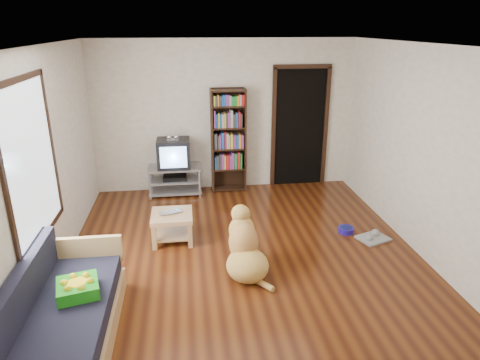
{
  "coord_description": "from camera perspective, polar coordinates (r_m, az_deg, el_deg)",
  "views": [
    {
      "loc": [
        -0.68,
        -4.83,
        2.81
      ],
      "look_at": [
        -0.01,
        0.35,
        0.9
      ],
      "focal_mm": 32.0,
      "sensor_mm": 36.0,
      "label": 1
    }
  ],
  "objects": [
    {
      "name": "ground",
      "position": [
        5.63,
        0.53,
        -9.86
      ],
      "size": [
        5.0,
        5.0,
        0.0
      ],
      "primitive_type": "plane",
      "color": "#54270E",
      "rests_on": "ground"
    },
    {
      "name": "ceiling",
      "position": [
        4.88,
        0.63,
        17.61
      ],
      "size": [
        5.0,
        5.0,
        0.0
      ],
      "primitive_type": "plane",
      "rotation": [
        3.14,
        0.0,
        0.0
      ],
      "color": "white",
      "rests_on": "ground"
    },
    {
      "name": "wall_back",
      "position": [
        7.52,
        -2.1,
        8.48
      ],
      "size": [
        4.5,
        0.0,
        4.5
      ],
      "primitive_type": "plane",
      "rotation": [
        1.57,
        0.0,
        0.0
      ],
      "color": "silver",
      "rests_on": "ground"
    },
    {
      "name": "wall_front",
      "position": [
        2.86,
        7.68,
        -12.01
      ],
      "size": [
        4.5,
        0.0,
        4.5
      ],
      "primitive_type": "plane",
      "rotation": [
        -1.57,
        0.0,
        0.0
      ],
      "color": "silver",
      "rests_on": "ground"
    },
    {
      "name": "wall_left",
      "position": [
        5.3,
        -24.3,
        1.7
      ],
      "size": [
        0.0,
        5.0,
        5.0
      ],
      "primitive_type": "plane",
      "rotation": [
        1.57,
        0.0,
        1.57
      ],
      "color": "silver",
      "rests_on": "ground"
    },
    {
      "name": "wall_right",
      "position": [
        5.85,
        23.01,
        3.5
      ],
      "size": [
        0.0,
        5.0,
        5.0
      ],
      "primitive_type": "plane",
      "rotation": [
        1.57,
        0.0,
        -1.57
      ],
      "color": "silver",
      "rests_on": "ground"
    },
    {
      "name": "green_cushion",
      "position": [
        4.41,
        -20.81,
        -13.31
      ],
      "size": [
        0.45,
        0.45,
        0.12
      ],
      "primitive_type": "cube",
      "rotation": [
        0.0,
        0.0,
        0.25
      ],
      "color": "green",
      "rests_on": "sofa"
    },
    {
      "name": "laptop",
      "position": [
        5.83,
        -9.12,
        -4.47
      ],
      "size": [
        0.35,
        0.28,
        0.02
      ],
      "primitive_type": "imported",
      "rotation": [
        0.0,
        0.0,
        0.31
      ],
      "color": "silver",
      "rests_on": "coffee_table"
    },
    {
      "name": "dog_bowl",
      "position": [
        6.34,
        13.95,
        -6.47
      ],
      "size": [
        0.22,
        0.22,
        0.08
      ],
      "primitive_type": "cylinder",
      "color": "#201490",
      "rests_on": "ground"
    },
    {
      "name": "grey_rag",
      "position": [
        6.26,
        17.32,
        -7.43
      ],
      "size": [
        0.48,
        0.44,
        0.03
      ],
      "primitive_type": "cube",
      "rotation": [
        0.0,
        0.0,
        0.35
      ],
      "color": "gray",
      "rests_on": "ground"
    },
    {
      "name": "window",
      "position": [
        4.78,
        -26.05,
        2.1
      ],
      "size": [
        0.03,
        1.46,
        1.7
      ],
      "color": "white",
      "rests_on": "wall_left"
    },
    {
      "name": "doorway",
      "position": [
        7.77,
        7.97,
        7.33
      ],
      "size": [
        1.03,
        0.05,
        2.19
      ],
      "color": "black",
      "rests_on": "wall_back"
    },
    {
      "name": "tv_stand",
      "position": [
        7.53,
        -8.65,
        0.12
      ],
      "size": [
        0.9,
        0.45,
        0.5
      ],
      "color": "#99999E",
      "rests_on": "ground"
    },
    {
      "name": "crt_tv",
      "position": [
        7.4,
        -8.84,
        3.63
      ],
      "size": [
        0.55,
        0.52,
        0.58
      ],
      "color": "black",
      "rests_on": "tv_stand"
    },
    {
      "name": "bookshelf",
      "position": [
        7.44,
        -1.57,
        5.99
      ],
      "size": [
        0.6,
        0.3,
        1.8
      ],
      "color": "black",
      "rests_on": "ground"
    },
    {
      "name": "sofa",
      "position": [
        4.45,
        -22.44,
        -16.61
      ],
      "size": [
        0.8,
        1.8,
        0.8
      ],
      "color": "tan",
      "rests_on": "ground"
    },
    {
      "name": "coffee_table",
      "position": [
        5.92,
        -9.04,
        -5.51
      ],
      "size": [
        0.55,
        0.55,
        0.4
      ],
      "color": "tan",
      "rests_on": "ground"
    },
    {
      "name": "dog",
      "position": [
        5.15,
        0.65,
        -9.21
      ],
      "size": [
        0.55,
        0.95,
        0.8
      ],
      "color": "tan",
      "rests_on": "ground"
    }
  ]
}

